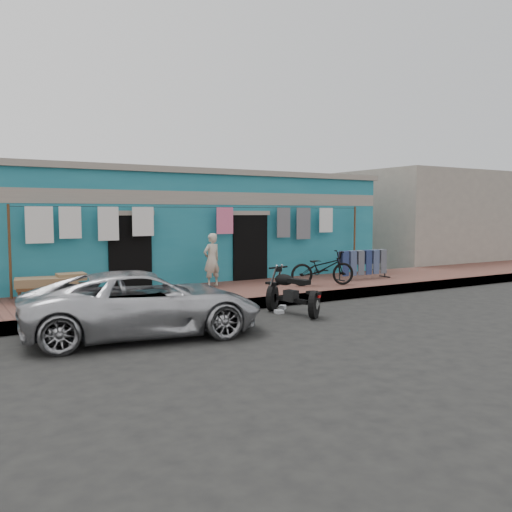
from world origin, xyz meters
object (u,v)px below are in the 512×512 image
at_px(seated_person, 212,260).
at_px(motorcycle, 293,291).
at_px(charpoy, 55,288).
at_px(car, 144,302).
at_px(jeans_rack, 363,264).
at_px(bicycle, 323,264).

xyz_separation_m(seated_person, motorcycle, (0.32, -3.18, -0.45)).
bearing_deg(motorcycle, charpoy, 133.31).
relative_size(seated_person, motorcycle, 0.86).
distance_m(car, jeans_rack, 7.97).
height_order(bicycle, motorcycle, bicycle).
distance_m(seated_person, charpoy, 3.95).
bearing_deg(motorcycle, seated_person, 84.14).
distance_m(motorcycle, jeans_rack, 4.77).
distance_m(bicycle, motorcycle, 2.92).
bearing_deg(car, motorcycle, -76.24).
bearing_deg(bicycle, seated_person, 79.40).
bearing_deg(car, charpoy, 23.41).
distance_m(car, seated_person, 4.65).
xyz_separation_m(bicycle, jeans_rack, (1.89, 0.53, -0.13)).
bearing_deg(jeans_rack, seated_person, 169.66).
height_order(motorcycle, jeans_rack, jeans_rack).
xyz_separation_m(seated_person, charpoy, (-3.92, -0.21, -0.42)).
height_order(car, charpoy, car).
bearing_deg(seated_person, jeans_rack, 157.07).
height_order(motorcycle, charpoy, motorcycle).
xyz_separation_m(seated_person, jeans_rack, (4.46, -0.81, -0.26)).
distance_m(car, charpoy, 3.39).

